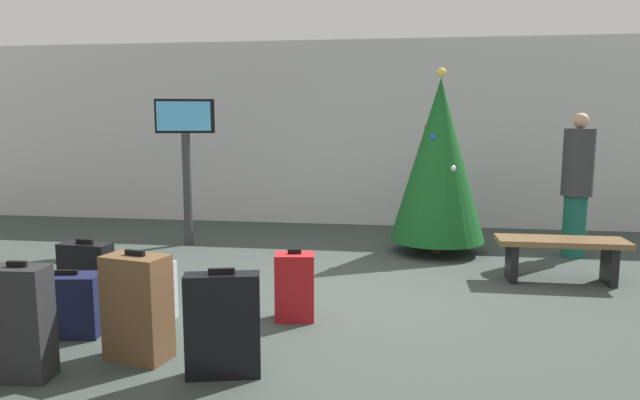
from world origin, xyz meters
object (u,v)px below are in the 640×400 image
Objects in this scene: waiting_bench at (561,250)px; suitcase_7 at (295,287)px; suitcase_1 at (69,305)px; suitcase_5 at (138,307)px; traveller_0 at (577,182)px; suitcase_2 at (223,325)px; holiday_tree at (439,160)px; flight_info_kiosk at (186,146)px; suitcase_0 at (154,290)px; suitcase_6 at (87,277)px; suitcase_3 at (21,323)px.

waiting_bench is 3.07m from suitcase_7.
suitcase_1 reaches higher than waiting_bench.
suitcase_5 is (-3.64, -2.55, 0.04)m from waiting_bench.
suitcase_2 is (-3.41, -3.99, -0.60)m from traveller_0.
holiday_tree reaches higher than suitcase_5.
suitcase_1 is at bearing -85.18° from flight_info_kiosk.
suitcase_0 is 1.01× the size of suitcase_1.
traveller_0 is at bearing 68.81° from waiting_bench.
suitcase_5 is at bearing -44.94° from suitcase_6.
suitcase_5 is (-4.12, -3.80, -0.57)m from traveller_0.
flight_info_kiosk is at bearing 94.82° from suitcase_1.
traveller_0 is 4.26m from suitcase_7.
flight_info_kiosk reaches higher than suitcase_1.
holiday_tree is 1.76m from traveller_0.
suitcase_2 is 1.21× the size of suitcase_7.
holiday_tree is at bearing 47.13° from suitcase_1.
waiting_bench is 2.43× the size of suitcase_0.
suitcase_5 is at bearing 164.94° from suitcase_2.
suitcase_2 is 0.93× the size of suitcase_3.
suitcase_3 reaches higher than suitcase_0.
suitcase_2 is 1.21m from suitcase_7.
holiday_tree reaches higher than flight_info_kiosk.
suitcase_7 is at bearing -138.03° from traveller_0.
suitcase_0 is 1.26m from suitcase_7.
suitcase_5 is at bearing -122.37° from holiday_tree.
suitcase_6 is (-1.69, 1.16, -0.05)m from suitcase_2.
suitcase_0 is at bearing -172.39° from suitcase_7.
traveller_0 is 2.39× the size of suitcase_2.
suitcase_2 reaches higher than suitcase_1.
holiday_tree is 2.92× the size of suitcase_5.
holiday_tree is 2.90× the size of suitcase_3.
suitcase_5 reaches higher than suitcase_2.
holiday_tree is 1.95m from waiting_bench.
flight_info_kiosk is 4.97m from waiting_bench.
traveller_0 is at bearing 42.68° from suitcase_5.
flight_info_kiosk is 3.03× the size of suitcase_6.
suitcase_2 is at bearing -46.37° from suitcase_0.
suitcase_0 is at bearing 73.17° from suitcase_3.
suitcase_7 is at bearing -116.63° from holiday_tree.
suitcase_0 reaches higher than waiting_bench.
suitcase_6 is at bearing -161.06° from waiting_bench.
suitcase_6 reaches higher than suitcase_7.
flight_info_kiosk reaches higher than suitcase_2.
traveller_0 is at bearing 35.12° from suitcase_1.
waiting_bench is at bearing -14.59° from flight_info_kiosk.
waiting_bench is at bearing 18.94° from suitcase_6.
suitcase_1 is at bearing -160.35° from suitcase_7.
suitcase_5 is at bearing -24.50° from suitcase_1.
suitcase_2 is at bearing -65.87° from flight_info_kiosk.
holiday_tree is 1.31× the size of traveller_0.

